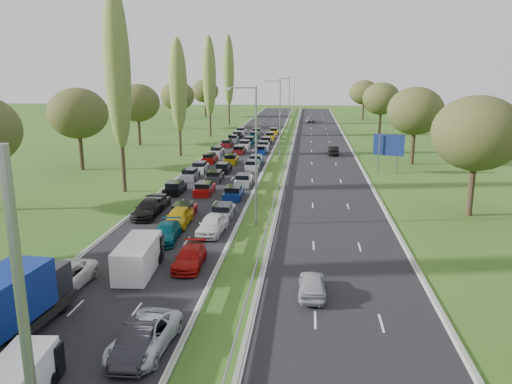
% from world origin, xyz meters
% --- Properties ---
extents(ground, '(260.00, 260.00, 0.00)m').
position_xyz_m(ground, '(4.50, 80.00, 0.00)').
color(ground, '#26571B').
rests_on(ground, ground).
extents(near_carriageway, '(10.50, 215.00, 0.04)m').
position_xyz_m(near_carriageway, '(-2.25, 82.50, 0.00)').
color(near_carriageway, black).
rests_on(near_carriageway, ground).
extents(far_carriageway, '(10.50, 215.00, 0.04)m').
position_xyz_m(far_carriageway, '(11.25, 82.50, 0.00)').
color(far_carriageway, black).
rests_on(far_carriageway, ground).
extents(central_reservation, '(2.36, 215.00, 0.32)m').
position_xyz_m(central_reservation, '(4.50, 82.50, 0.55)').
color(central_reservation, gray).
rests_on(central_reservation, ground).
extents(lamp_columns, '(0.18, 140.18, 12.00)m').
position_xyz_m(lamp_columns, '(4.50, 78.00, 6.00)').
color(lamp_columns, gray).
rests_on(lamp_columns, ground).
extents(poplar_row, '(2.80, 127.80, 22.44)m').
position_xyz_m(poplar_row, '(-11.50, 68.17, 12.39)').
color(poplar_row, '#2D2116').
rests_on(poplar_row, ground).
extents(woodland_left, '(8.00, 166.00, 11.10)m').
position_xyz_m(woodland_left, '(-22.00, 62.63, 7.68)').
color(woodland_left, '#2D2116').
rests_on(woodland_left, ground).
extents(woodland_right, '(8.00, 153.00, 11.10)m').
position_xyz_m(woodland_right, '(24.00, 66.67, 7.68)').
color(woodland_right, '#2D2116').
rests_on(woodland_right, ground).
extents(traffic_queue_fill, '(9.04, 69.13, 0.80)m').
position_xyz_m(traffic_queue_fill, '(-2.23, 77.49, 0.44)').
color(traffic_queue_fill, black).
rests_on(traffic_queue_fill, ground).
extents(near_car_2, '(2.65, 5.53, 1.52)m').
position_xyz_m(near_car_2, '(-5.86, 28.26, 0.78)').
color(near_car_2, white).
rests_on(near_car_2, near_carriageway).
extents(near_car_3, '(2.19, 5.14, 1.48)m').
position_xyz_m(near_car_3, '(-5.72, 44.41, 0.76)').
color(near_car_3, black).
rests_on(near_car_3, near_carriageway).
extents(near_car_7, '(2.23, 4.82, 1.37)m').
position_xyz_m(near_car_7, '(-2.14, 37.87, 0.70)').
color(near_car_7, '#054653').
rests_on(near_car_7, near_carriageway).
extents(near_car_8, '(1.88, 4.66, 1.59)m').
position_xyz_m(near_car_8, '(-2.15, 41.96, 0.81)').
color(near_car_8, '#BA940C').
rests_on(near_car_8, near_carriageway).
extents(near_car_9, '(1.70, 4.45, 1.45)m').
position_xyz_m(near_car_9, '(1.14, 21.69, 0.74)').
color(near_car_9, black).
rests_on(near_car_9, near_carriageway).
extents(near_car_10, '(2.79, 5.35, 1.44)m').
position_xyz_m(near_car_10, '(1.31, 22.13, 0.74)').
color(near_car_10, silver).
rests_on(near_car_10, near_carriageway).
extents(near_car_11, '(1.97, 4.61, 1.32)m').
position_xyz_m(near_car_11, '(1.00, 32.77, 0.68)').
color(near_car_11, '#9E0C09').
rests_on(near_car_11, near_carriageway).
extents(near_car_12, '(2.29, 4.87, 1.61)m').
position_xyz_m(near_car_12, '(1.17, 40.02, 0.83)').
color(near_car_12, silver).
rests_on(near_car_12, near_carriageway).
extents(far_car_0, '(1.63, 4.03, 1.37)m').
position_xyz_m(far_car_0, '(9.33, 29.12, 0.71)').
color(far_car_0, '#A2A5AB').
rests_on(far_car_0, far_carriageway).
extents(far_car_1, '(1.61, 4.48, 1.47)m').
position_xyz_m(far_car_1, '(12.99, 82.41, 0.75)').
color(far_car_1, black).
rests_on(far_car_1, far_carriageway).
extents(far_car_2, '(2.55, 5.23, 1.43)m').
position_xyz_m(far_car_2, '(9.36, 137.22, 0.74)').
color(far_car_2, gray).
rests_on(far_car_2, far_carriageway).
extents(blue_lorry, '(2.40, 8.65, 3.65)m').
position_xyz_m(blue_lorry, '(-5.54, 22.18, 1.90)').
color(blue_lorry, black).
rests_on(blue_lorry, near_carriageway).
extents(white_van_front, '(1.82, 4.64, 1.87)m').
position_xyz_m(white_van_front, '(-2.40, 17.74, 0.96)').
color(white_van_front, white).
rests_on(white_van_front, near_carriageway).
extents(white_van_rear, '(2.11, 5.38, 2.16)m').
position_xyz_m(white_van_rear, '(-2.15, 31.59, 1.11)').
color(white_van_rear, silver).
rests_on(white_van_rear, near_carriageway).
extents(direction_sign, '(3.83, 1.36, 5.20)m').
position_xyz_m(direction_sign, '(19.40, 67.59, 3.57)').
color(direction_sign, gray).
rests_on(direction_sign, ground).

